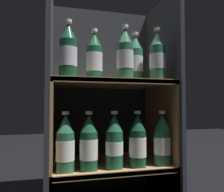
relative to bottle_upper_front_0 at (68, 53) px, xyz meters
The scene contains 15 objects.
fridge_back_wall 0.43m from the bottle_upper_front_0, 56.78° to the left, with size 0.61×0.02×1.05m, color #23262B.
fridge_side_left 0.24m from the bottle_upper_front_0, 122.28° to the left, with size 0.02×0.42×1.05m, color #23262B.
fridge_side_right 0.55m from the bottle_upper_front_0, 14.12° to the left, with size 0.02×0.42×1.05m, color #23262B.
shelf_lower 0.60m from the bottle_upper_front_0, 28.80° to the left, with size 0.57×0.38×0.20m.
shelf_upper 0.38m from the bottle_upper_front_0, 29.60° to the left, with size 0.57×0.38×0.60m.
bottle_upper_front_0 is the anchor object (origin of this frame).
bottle_upper_front_1 0.26m from the bottle_upper_front_0, ahead, with size 0.08×0.08×0.25m.
bottle_upper_front_2 0.42m from the bottle_upper_front_0, ahead, with size 0.08×0.08×0.25m.
bottle_upper_back_0 0.15m from the bottle_upper_front_0, 33.83° to the left, with size 0.08×0.08×0.25m.
bottle_upper_back_1 0.35m from the bottle_upper_front_0, 14.29° to the left, with size 0.08×0.08×0.25m.
bottle_lower_front_0 0.40m from the bottle_upper_front_0, behind, with size 0.08×0.08×0.25m.
bottle_lower_front_1 0.41m from the bottle_upper_front_0, ahead, with size 0.08×0.08×0.25m.
bottle_lower_front_2 0.45m from the bottle_upper_front_0, ahead, with size 0.08×0.08×0.25m.
bottle_lower_front_3 0.51m from the bottle_upper_front_0, ahead, with size 0.08×0.08×0.25m.
bottle_lower_front_4 0.59m from the bottle_upper_front_0, ahead, with size 0.08×0.08×0.25m.
Camera 1 is at (-0.25, -0.89, 0.48)m, focal length 35.00 mm.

